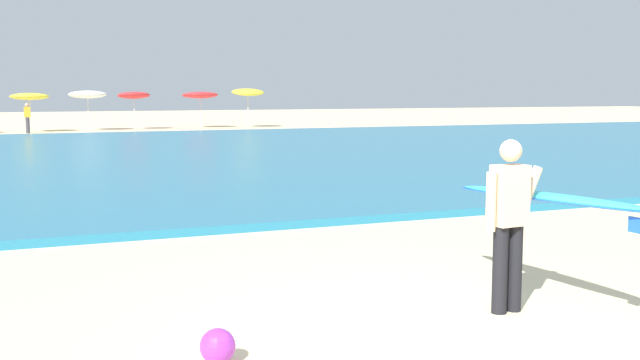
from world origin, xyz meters
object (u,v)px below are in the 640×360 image
at_px(beachgoer_near_row_left, 27,117).
at_px(beach_ball, 218,346).
at_px(beach_umbrella_3, 88,95).
at_px(surfer_with_board, 529,208).
at_px(beach_umbrella_2, 29,97).
at_px(beach_umbrella_5, 200,95).
at_px(beach_umbrella_6, 248,92).
at_px(beach_umbrella_4, 134,95).

distance_m(beachgoer_near_row_left, beach_ball, 36.45).
xyz_separation_m(beach_umbrella_3, beachgoer_near_row_left, (-3.19, -1.41, -1.17)).
height_order(surfer_with_board, beach_umbrella_2, beach_umbrella_2).
bearing_deg(beach_umbrella_5, beachgoer_near_row_left, -166.78).
xyz_separation_m(beach_umbrella_6, beachgoer_near_row_left, (-12.50, -1.55, -1.29)).
distance_m(surfer_with_board, beach_umbrella_2, 37.22).
distance_m(beach_umbrella_3, beach_ball, 37.96).
distance_m(beach_umbrella_2, beach_umbrella_5, 9.68).
height_order(beach_umbrella_4, beach_ball, beach_umbrella_4).
bearing_deg(beachgoer_near_row_left, beach_umbrella_5, 13.22).
xyz_separation_m(beach_umbrella_4, beach_umbrella_6, (6.76, -0.07, 0.18)).
bearing_deg(beach_umbrella_2, beachgoer_near_row_left, -100.05).
bearing_deg(beach_umbrella_2, surfer_with_board, -83.76).
relative_size(surfer_with_board, beachgoer_near_row_left, 1.78).
relative_size(beach_umbrella_4, beach_umbrella_5, 1.01).
bearing_deg(beach_ball, surfer_with_board, 5.84).
bearing_deg(beach_umbrella_3, beachgoer_near_row_left, -156.11).
bearing_deg(beach_umbrella_3, surfer_with_board, -88.46).
bearing_deg(beachgoer_near_row_left, beach_umbrella_3, 23.89).
bearing_deg(beach_umbrella_6, beach_umbrella_2, -176.95).
relative_size(beach_umbrella_5, beach_ball, 7.60).
distance_m(beach_umbrella_3, beach_umbrella_6, 9.31).
distance_m(surfer_with_board, beach_umbrella_6, 38.57).
bearing_deg(beach_umbrella_4, surfer_with_board, -92.34).
height_order(beachgoer_near_row_left, beach_ball, beachgoer_near_row_left).
distance_m(beach_umbrella_6, beachgoer_near_row_left, 12.66).
bearing_deg(beach_ball, beach_umbrella_3, 86.56).
distance_m(beach_umbrella_2, beach_umbrella_4, 5.63).
bearing_deg(surfer_with_board, beach_umbrella_4, 87.66).
distance_m(surfer_with_board, beach_umbrella_3, 37.54).
bearing_deg(beach_umbrella_2, beach_umbrella_3, 9.77).
distance_m(surfer_with_board, beach_umbrella_5, 38.80).
relative_size(beach_umbrella_3, beachgoer_near_row_left, 1.43).
xyz_separation_m(surfer_with_board, beach_ball, (-3.29, -0.34, -0.89)).
bearing_deg(beach_umbrella_6, beachgoer_near_row_left, -172.94).
height_order(beach_umbrella_2, beach_umbrella_4, beach_umbrella_4).
distance_m(beach_umbrella_6, beach_ball, 39.76).
xyz_separation_m(beach_umbrella_2, beach_umbrella_6, (12.34, 0.66, 0.22)).
distance_m(beach_umbrella_2, beach_umbrella_6, 12.36).
bearing_deg(beach_ball, beach_umbrella_6, 73.04).
relative_size(beach_umbrella_2, beachgoer_near_row_left, 1.35).
height_order(surfer_with_board, beach_umbrella_3, beach_umbrella_3).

